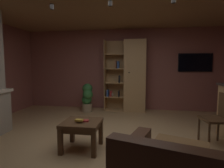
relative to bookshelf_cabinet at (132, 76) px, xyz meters
name	(u,v)px	position (x,y,z in m)	size (l,w,h in m)	color
floor	(108,147)	(-0.27, -2.64, -1.08)	(6.40, 5.77, 0.02)	tan
wall_back	(124,70)	(-0.27, 0.27, 0.20)	(6.52, 0.06, 2.53)	#8E544C
window_pane_back	(115,66)	(-0.55, 0.24, 0.30)	(0.66, 0.01, 0.77)	white
bookshelf_cabinet	(132,76)	(0.00, 0.00, 0.00)	(1.26, 0.41, 2.17)	tan
coffee_table	(82,127)	(-0.69, -2.82, -0.69)	(0.62, 0.59, 0.48)	#4C331E
table_book_0	(85,121)	(-0.63, -2.82, -0.58)	(0.12, 0.08, 0.03)	#B22D2D
table_book_1	(79,120)	(-0.71, -2.90, -0.55)	(0.12, 0.08, 0.03)	gold
dining_chair	(219,116)	(1.63, -2.30, -0.54)	(0.48, 0.48, 0.92)	#4C331E
potted_floor_plant	(87,97)	(-1.33, -0.32, -0.62)	(0.35, 0.37, 0.85)	#9E896B
wall_mounted_tv	(195,62)	(1.87, 0.21, 0.42)	(0.97, 0.06, 0.55)	black
track_light_spot_1	(52,7)	(-1.36, -2.41, 1.39)	(0.07, 0.07, 0.09)	black
track_light_spot_2	(110,3)	(-0.27, -2.44, 1.39)	(0.07, 0.07, 0.09)	black
track_light_spot_3	(173,0)	(0.78, -2.43, 1.39)	(0.07, 0.07, 0.09)	black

